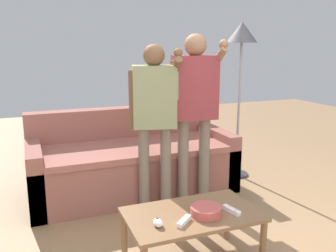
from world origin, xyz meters
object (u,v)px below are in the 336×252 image
floor_lamp (241,44)px  game_remote_wand_near (184,221)px  couch (132,162)px  game_remote_nunchuk (158,223)px  coffee_table (192,220)px  player_center (154,109)px  game_remote_wand_far (205,208)px  player_right (195,100)px  game_remote_wand_spare (231,210)px  snack_bowl (206,211)px

floor_lamp → game_remote_wand_near: 2.36m
couch → game_remote_nunchuk: 1.59m
coffee_table → game_remote_wand_near: game_remote_wand_near is taller
player_center → game_remote_wand_far: 1.07m
couch → player_right: bearing=-49.8°
player_right → game_remote_wand_far: (-0.36, -0.93, -0.59)m
game_remote_nunchuk → player_center: (0.34, 1.01, 0.53)m
player_right → player_center: bearing=-178.9°
couch → floor_lamp: 1.75m
player_right → floor_lamp: bearing=33.1°
couch → player_right: player_right is taller
player_center → game_remote_wand_near: bearing=-99.3°
player_right → game_remote_wand_spare: 1.20m
game_remote_nunchuk → player_right: (0.73, 1.02, 0.58)m
game_remote_nunchuk → player_center: 1.19m
game_remote_wand_near → game_remote_nunchuk: bearing=171.0°
coffee_table → game_remote_wand_far: 0.12m
game_remote_wand_near → game_remote_wand_far: (0.21, 0.12, -0.00)m
floor_lamp → game_remote_nunchuk: bearing=-134.8°
player_center → game_remote_nunchuk: bearing=-108.3°
coffee_table → game_remote_wand_spare: 0.27m
snack_bowl → game_remote_wand_spare: snack_bowl is taller
player_center → game_remote_wand_spare: (0.19, -1.01, -0.54)m
game_remote_nunchuk → floor_lamp: size_ratio=0.05×
game_remote_wand_far → game_remote_nunchuk: bearing=-165.9°
floor_lamp → player_center: floor_lamp is taller
game_remote_wand_spare → game_remote_nunchuk: bearing=-179.9°
couch → game_remote_wand_near: bearing=-93.7°
floor_lamp → player_right: floor_lamp is taller
couch → floor_lamp: bearing=-0.8°
snack_bowl → game_remote_wand_far: 0.07m
game_remote_nunchuk → game_remote_wand_near: bearing=-9.0°
couch → coffee_table: couch is taller
game_remote_wand_spare → player_right: bearing=78.9°
coffee_table → player_center: size_ratio=0.59×
player_right → snack_bowl: bearing=-110.9°
snack_bowl → game_remote_wand_far: (0.02, 0.07, -0.01)m
snack_bowl → player_center: 1.12m
game_remote_nunchuk → game_remote_wand_far: (0.37, 0.09, -0.01)m
game_remote_nunchuk → couch: bearing=80.3°
coffee_table → game_remote_wand_far: (0.10, 0.01, 0.07)m
coffee_table → floor_lamp: bearing=49.2°
player_right → game_remote_wand_spare: bearing=-101.1°
game_remote_wand_near → game_remote_wand_far: bearing=30.2°
floor_lamp → game_remote_wand_spare: bearing=-123.1°
coffee_table → game_remote_nunchuk: game_remote_nunchuk is taller
coffee_table → player_center: (0.06, 0.92, 0.60)m
couch → game_remote_wand_far: size_ratio=15.55×
player_center → game_remote_wand_far: player_center is taller
game_remote_nunchuk → player_right: 1.38m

